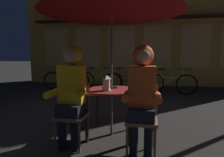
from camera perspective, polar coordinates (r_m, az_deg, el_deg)
The scene contains 14 objects.
ground_plane at distance 3.12m, azimuth -0.15°, elevation -16.81°, with size 60.00×60.00×0.00m, color #2D2B28.
cafe_table at distance 2.92m, azimuth -0.15°, elevation -5.28°, with size 0.72×0.72×0.74m.
patio_umbrella at distance 2.95m, azimuth -0.16°, elevation 22.70°, with size 2.10×2.10×2.31m.
lantern at distance 2.79m, azimuth -1.66°, elevation -1.21°, with size 0.11×0.11×0.23m.
chair_left at distance 2.74m, azimuth -11.66°, elevation -9.46°, with size 0.40×0.40×0.87m.
chair_right at distance 2.55m, azimuth 9.10°, elevation -10.68°, with size 0.40×0.40×0.87m.
person_left_hooded at distance 2.61m, azimuth -12.33°, elevation -2.28°, with size 0.45×0.56×1.40m.
person_right_hooded at distance 2.41m, azimuth 9.23°, elevation -3.00°, with size 0.45×0.56×1.40m.
shopfront_building at distance 8.40m, azimuth 8.46°, elevation 19.68°, with size 10.00×0.93×6.20m.
bicycle_nearest at distance 7.08m, azimuth -13.74°, elevation -0.46°, with size 1.66×0.38×0.84m.
bicycle_second at distance 6.69m, azimuth -3.98°, elevation -0.70°, with size 1.67×0.25×0.84m.
bicycle_third at distance 6.60m, azimuth 4.80°, elevation -0.81°, with size 1.65×0.43×0.84m.
bicycle_fourth at distance 6.38m, azimuth 17.24°, elevation -1.40°, with size 1.68×0.23×0.84m.
book at distance 3.02m, azimuth -0.58°, elevation -2.65°, with size 0.20×0.14×0.02m, color black.
Camera 1 is at (0.53, -2.80, 1.27)m, focal length 29.97 mm.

